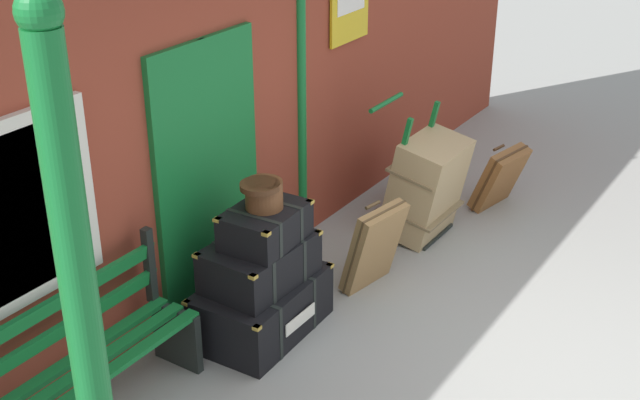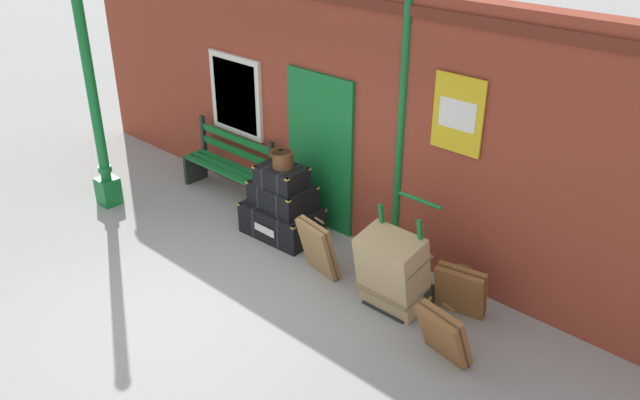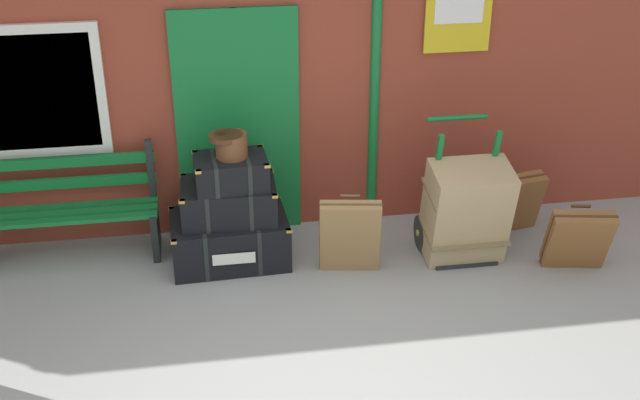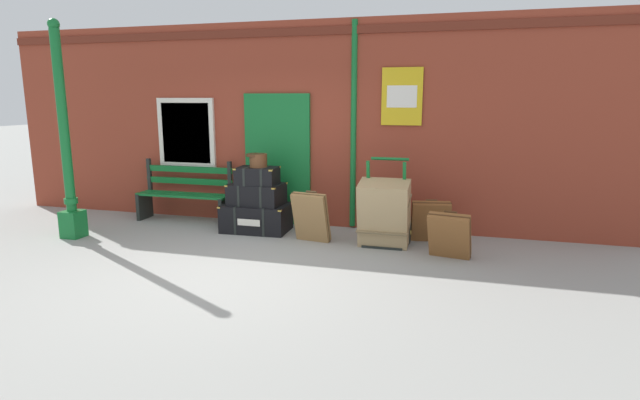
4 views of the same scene
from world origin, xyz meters
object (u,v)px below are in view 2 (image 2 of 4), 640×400
platform_bench (230,167)px  large_brown_trunk (393,271)px  porters_trolley (401,280)px  suitcase_beige (444,334)px  steamer_trunk_base (282,220)px  steamer_trunk_middle (282,195)px  suitcase_tan (461,290)px  steamer_trunk_top (282,176)px  round_hatbox (282,158)px  suitcase_slate (318,248)px  lamp_post (98,127)px

platform_bench → large_brown_trunk: (3.43, -0.61, 0.03)m
porters_trolley → suitcase_beige: 1.03m
steamer_trunk_base → suitcase_beige: bearing=-12.3°
steamer_trunk_middle → suitcase_tan: bearing=2.4°
steamer_trunk_top → porters_trolley: (1.99, -0.10, -0.60)m
platform_bench → suitcase_beige: (4.32, -0.94, -0.14)m
platform_bench → round_hatbox: round_hatbox is taller
suitcase_beige → large_brown_trunk: bearing=159.3°
round_hatbox → steamer_trunk_base: bearing=169.7°
steamer_trunk_base → round_hatbox: 0.91m
porters_trolley → suitcase_beige: size_ratio=1.93×
steamer_trunk_base → large_brown_trunk: large_brown_trunk is taller
steamer_trunk_top → suitcase_tan: 2.66m
suitcase_tan → steamer_trunk_base: bearing=-177.4°
suitcase_beige → suitcase_slate: 1.94m
steamer_trunk_base → porters_trolley: size_ratio=0.87×
round_hatbox → suitcase_slate: size_ratio=0.43×
platform_bench → steamer_trunk_top: size_ratio=2.53×
lamp_post → steamer_trunk_middle: 2.77m
lamp_post → suitcase_beige: size_ratio=4.99×
lamp_post → suitcase_slate: 3.63m
lamp_post → suitcase_slate: size_ratio=4.18×
round_hatbox → platform_bench: bearing=167.7°
steamer_trunk_top → suitcase_beige: 3.00m
steamer_trunk_middle → large_brown_trunk: (2.02, -0.31, -0.11)m
round_hatbox → large_brown_trunk: round_hatbox is taller
steamer_trunk_top → suitcase_beige: (2.88, -0.61, -0.56)m
suitcase_slate → large_brown_trunk: bearing=3.9°
steamer_trunk_base → steamer_trunk_middle: (0.01, 0.01, 0.37)m
lamp_post → large_brown_trunk: (4.50, 0.78, -0.71)m
round_hatbox → porters_trolley: round_hatbox is taller
round_hatbox → steamer_trunk_middle: bearing=153.5°
platform_bench → steamer_trunk_base: 1.46m
steamer_trunk_middle → steamer_trunk_base: bearing=-134.4°
suitcase_beige → steamer_trunk_middle: bearing=167.4°
suitcase_slate → suitcase_tan: (1.64, 0.49, -0.06)m
steamer_trunk_top → suitcase_slate: 1.14m
platform_bench → suitcase_slate: 2.50m
round_hatbox → porters_trolley: size_ratio=0.26×
lamp_post → steamer_trunk_base: lamp_post is taller
large_brown_trunk → suitcase_beige: bearing=-20.7°
steamer_trunk_middle → suitcase_tan: size_ratio=1.35×
lamp_post → porters_trolley: (4.50, 0.95, -0.91)m
suitcase_beige → round_hatbox: bearing=167.7°
round_hatbox → porters_trolley: (1.98, -0.12, -0.85)m
steamer_trunk_middle → large_brown_trunk: bearing=-8.8°
steamer_trunk_middle → steamer_trunk_top: (0.03, -0.03, 0.29)m
suitcase_slate → suitcase_tan: suitcase_slate is taller
platform_bench → steamer_trunk_middle: size_ratio=1.94×
steamer_trunk_top → large_brown_trunk: size_ratio=0.67×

